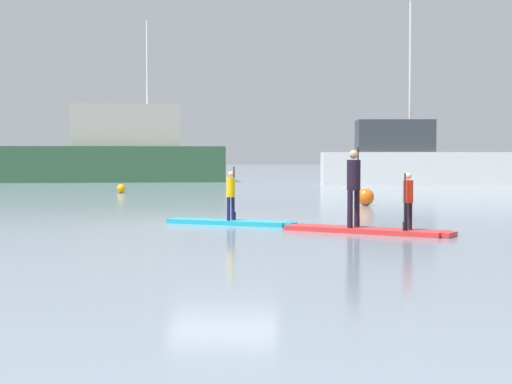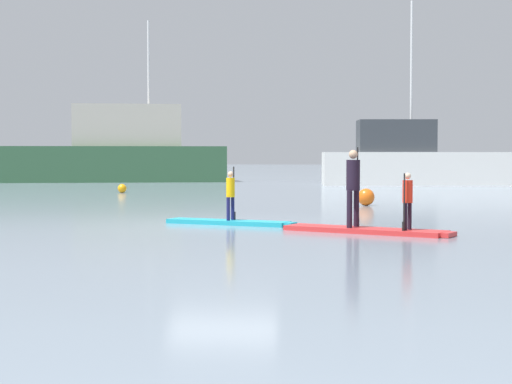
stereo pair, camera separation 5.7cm
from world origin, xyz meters
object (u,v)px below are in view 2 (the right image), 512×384
at_px(motor_boat_small_navy, 411,161).
at_px(mooring_buoy_mid, 122,188).
at_px(paddler_adult, 353,183).
at_px(mooring_buoy_near, 366,197).
at_px(fishing_boat_white_large, 113,153).
at_px(paddler_child_front, 407,198).
at_px(paddler_child_solo, 231,193).
at_px(paddleboard_near, 231,222).
at_px(paddleboard_far, 368,230).

bearing_deg(motor_boat_small_navy, mooring_buoy_mid, -143.56).
xyz_separation_m(paddler_adult, mooring_buoy_mid, (-8.67, 17.71, -0.83)).
height_order(motor_boat_small_navy, mooring_buoy_near, motor_boat_small_navy).
bearing_deg(mooring_buoy_mid, fishing_boat_white_large, 104.28).
distance_m(paddler_adult, paddler_child_front, 1.22).
bearing_deg(motor_boat_small_navy, paddler_child_solo, -105.71).
xyz_separation_m(paddleboard_near, motor_boat_small_navy, (7.23, 25.71, 1.24)).
bearing_deg(paddleboard_near, motor_boat_small_navy, 74.29).
bearing_deg(paddler_child_front, mooring_buoy_mid, 117.95).
bearing_deg(motor_boat_small_navy, mooring_buoy_near, -101.23).
bearing_deg(paddleboard_far, mooring_buoy_mid, 116.61).
xyz_separation_m(paddler_child_solo, paddler_adult, (2.69, -1.76, 0.29)).
relative_size(paddler_child_solo, mooring_buoy_near, 2.28).
distance_m(paddler_child_solo, paddler_child_front, 4.40).
bearing_deg(paddler_child_front, paddler_adult, 150.79).
xyz_separation_m(fishing_boat_white_large, motor_boat_small_navy, (16.88, -4.68, -0.40)).
distance_m(paddleboard_near, paddleboard_far, 3.54).
bearing_deg(paddler_child_front, paddleboard_far, 150.90).
bearing_deg(mooring_buoy_mid, mooring_buoy_near, -41.55).
bearing_deg(mooring_buoy_mid, paddler_adult, -63.93).
xyz_separation_m(paddler_child_front, mooring_buoy_near, (-0.12, 9.80, -0.47)).
relative_size(paddleboard_far, mooring_buoy_mid, 9.31).
relative_size(paddler_child_front, motor_boat_small_navy, 0.12).
bearing_deg(paddleboard_far, paddleboard_near, 147.30).
relative_size(paddler_adult, motor_boat_small_navy, 0.17).
relative_size(paddleboard_far, paddler_child_front, 3.01).
bearing_deg(paddler_child_solo, paddler_child_front, -32.15).
xyz_separation_m(fishing_boat_white_large, mooring_buoy_mid, (3.67, -14.43, -1.50)).
bearing_deg(paddler_child_solo, mooring_buoy_near, 64.19).
distance_m(motor_boat_small_navy, mooring_buoy_mid, 16.45).
bearing_deg(paddler_child_solo, paddler_adult, -33.23).
bearing_deg(paddler_adult, paddler_child_front, -29.21).
xyz_separation_m(paddleboard_near, mooring_buoy_mid, (-5.97, 15.96, 0.13)).
bearing_deg(fishing_boat_white_large, mooring_buoy_near, -59.96).
distance_m(paddleboard_far, fishing_boat_white_large, 34.73).
distance_m(paddler_child_front, mooring_buoy_mid, 20.71).
height_order(paddleboard_near, paddleboard_far, same).
height_order(paddleboard_near, fishing_boat_white_large, fishing_boat_white_large).
bearing_deg(fishing_boat_white_large, paddler_child_front, -67.77).
relative_size(paddleboard_near, paddler_adult, 1.85).
bearing_deg(mooring_buoy_near, paddler_adult, -95.68).
xyz_separation_m(paddler_adult, fishing_boat_white_large, (-12.34, 32.15, 0.67)).
relative_size(paddleboard_far, fishing_boat_white_large, 0.24).
height_order(paddler_child_solo, paddleboard_far, paddler_child_solo).
distance_m(paddleboard_near, motor_boat_small_navy, 26.74).
relative_size(fishing_boat_white_large, motor_boat_small_navy, 1.46).
bearing_deg(motor_boat_small_navy, paddleboard_far, -98.75).
xyz_separation_m(paddleboard_near, paddler_adult, (2.69, -1.75, 0.96)).
xyz_separation_m(paddler_child_front, fishing_boat_white_large, (-13.38, 32.73, 0.94)).
xyz_separation_m(paddleboard_near, fishing_boat_white_large, (-9.65, 30.40, 1.63)).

